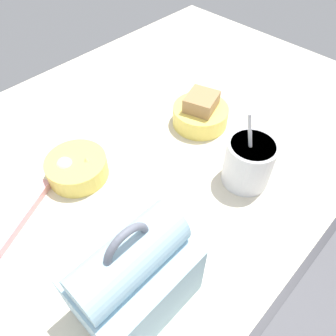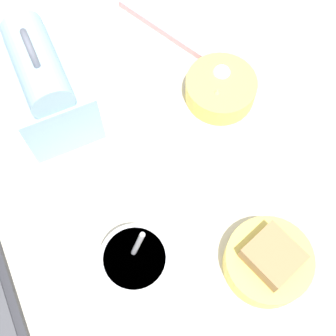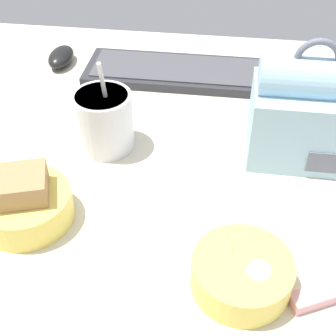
{
  "view_description": "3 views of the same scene",
  "coord_description": "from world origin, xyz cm",
  "px_view_note": "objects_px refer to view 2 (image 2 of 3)",
  "views": [
    {
      "loc": [
        29.3,
        28.35,
        54.29
      ],
      "look_at": [
        -0.76,
        -0.72,
        7.0
      ],
      "focal_mm": 35.0,
      "sensor_mm": 36.0,
      "label": 1
    },
    {
      "loc": [
        -27.13,
        11.17,
        74.06
      ],
      "look_at": [
        -0.76,
        -0.72,
        7.0
      ],
      "focal_mm": 50.0,
      "sensor_mm": 36.0,
      "label": 2
    },
    {
      "loc": [
        6.17,
        -51.5,
        50.95
      ],
      "look_at": [
        -0.76,
        -0.72,
        7.0
      ],
      "focal_mm": 50.0,
      "sensor_mm": 36.0,
      "label": 3
    }
  ],
  "objects_px": {
    "soup_cup": "(137,265)",
    "bento_bowl_sandwich": "(268,261)",
    "chopstick_case": "(169,30)",
    "lunch_bag": "(47,87)",
    "bento_bowl_snacks": "(220,89)"
  },
  "relations": [
    {
      "from": "lunch_bag",
      "to": "soup_cup",
      "type": "xyz_separation_m",
      "value": [
        -0.32,
        -0.02,
        -0.03
      ]
    },
    {
      "from": "soup_cup",
      "to": "chopstick_case",
      "type": "height_order",
      "value": "soup_cup"
    },
    {
      "from": "lunch_bag",
      "to": "bento_bowl_snacks",
      "type": "distance_m",
      "value": 0.3
    },
    {
      "from": "soup_cup",
      "to": "bento_bowl_sandwich",
      "type": "distance_m",
      "value": 0.2
    },
    {
      "from": "lunch_bag",
      "to": "chopstick_case",
      "type": "distance_m",
      "value": 0.27
    },
    {
      "from": "lunch_bag",
      "to": "soup_cup",
      "type": "bearing_deg",
      "value": -176.1
    },
    {
      "from": "bento_bowl_snacks",
      "to": "chopstick_case",
      "type": "xyz_separation_m",
      "value": [
        0.17,
        0.03,
        -0.02
      ]
    },
    {
      "from": "lunch_bag",
      "to": "chopstick_case",
      "type": "relative_size",
      "value": 0.93
    },
    {
      "from": "bento_bowl_sandwich",
      "to": "chopstick_case",
      "type": "bearing_deg",
      "value": -5.88
    },
    {
      "from": "bento_bowl_sandwich",
      "to": "bento_bowl_snacks",
      "type": "bearing_deg",
      "value": -13.67
    },
    {
      "from": "lunch_bag",
      "to": "bento_bowl_sandwich",
      "type": "relative_size",
      "value": 1.56
    },
    {
      "from": "soup_cup",
      "to": "bento_bowl_sandwich",
      "type": "xyz_separation_m",
      "value": [
        -0.07,
        -0.18,
        -0.02
      ]
    },
    {
      "from": "bento_bowl_snacks",
      "to": "chopstick_case",
      "type": "height_order",
      "value": "bento_bowl_snacks"
    },
    {
      "from": "bento_bowl_sandwich",
      "to": "chopstick_case",
      "type": "xyz_separation_m",
      "value": [
        0.47,
        -0.05,
        -0.02
      ]
    },
    {
      "from": "bento_bowl_snacks",
      "to": "chopstick_case",
      "type": "bearing_deg",
      "value": 8.68
    }
  ]
}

